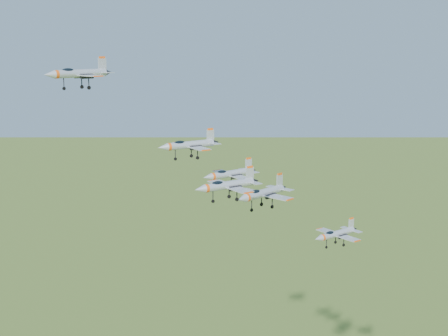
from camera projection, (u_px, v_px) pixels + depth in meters
jet_lead at (78, 73)px, 103.82m from camera, size 12.74×10.75×3.43m
jet_left_high at (189, 145)px, 105.27m from camera, size 11.81×9.73×3.16m
jet_right_high at (227, 185)px, 87.15m from camera, size 10.82×8.94×2.89m
jet_left_low at (230, 174)px, 109.81m from camera, size 11.57×9.61×3.09m
jet_right_low at (262, 193)px, 103.07m from camera, size 12.43×10.60×3.39m
jet_trail at (336, 234)px, 116.10m from camera, size 11.44×9.54×3.06m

